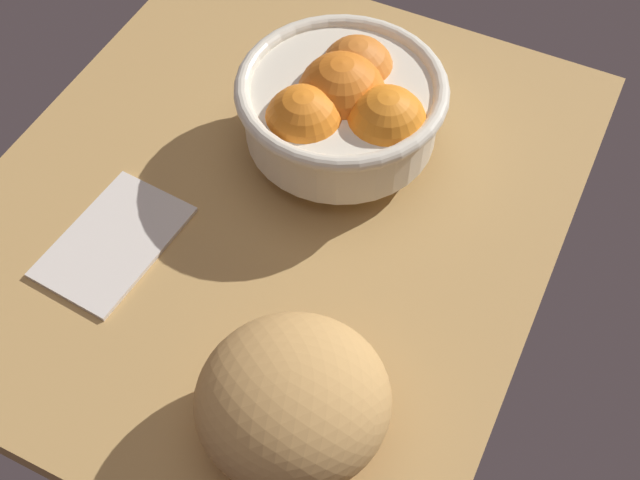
{
  "coord_description": "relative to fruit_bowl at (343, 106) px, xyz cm",
  "views": [
    {
      "loc": [
        -43.42,
        -26.51,
        64.3
      ],
      "look_at": [
        -5.68,
        -8.23,
        5.0
      ],
      "focal_mm": 45.55,
      "sensor_mm": 36.0,
      "label": 1
    }
  ],
  "objects": [
    {
      "name": "fruit_bowl",
      "position": [
        0.0,
        0.0,
        0.0
      ],
      "size": [
        21.07,
        21.07,
        11.78
      ],
      "color": "silver",
      "rests_on": "ground"
    },
    {
      "name": "ground_plane",
      "position": [
        -9.06,
        3.65,
        -7.96
      ],
      "size": [
        65.5,
        56.12,
        3.0
      ],
      "primitive_type": "cube",
      "color": "tan"
    },
    {
      "name": "bread_loaf",
      "position": [
        -29.73,
        -9.5,
        -1.1
      ],
      "size": [
        21.0,
        21.18,
        10.71
      ],
      "primitive_type": "ellipsoid",
      "rotation": [
        0.0,
        0.0,
        2.17
      ],
      "color": "tan",
      "rests_on": "ground"
    },
    {
      "name": "napkin_folded",
      "position": [
        -20.57,
        14.74,
        -5.97
      ],
      "size": [
        15.37,
        10.54,
        0.97
      ],
      "primitive_type": "cube",
      "rotation": [
        0.0,
        0.0,
        -0.08
      ],
      "color": "silver",
      "rests_on": "ground"
    }
  ]
}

